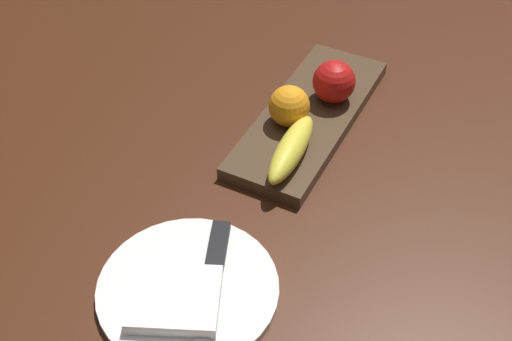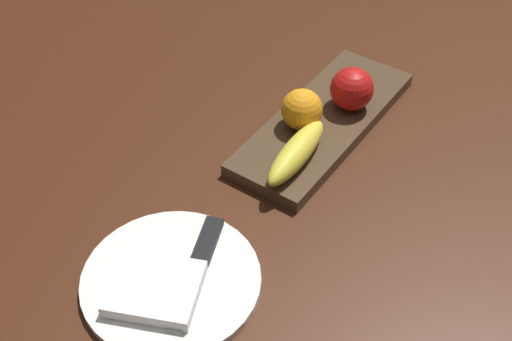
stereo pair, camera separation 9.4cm
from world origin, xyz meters
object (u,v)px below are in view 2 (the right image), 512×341
at_px(dinner_plate, 171,281).
at_px(folded_napkin, 155,289).
at_px(apple, 352,89).
at_px(fruit_tray, 324,122).
at_px(orange_near_apple, 301,109).
at_px(banana, 296,152).
at_px(knife, 203,254).

bearing_deg(dinner_plate, folded_napkin, -0.00).
bearing_deg(apple, fruit_tray, -23.32).
bearing_deg(fruit_tray, folded_napkin, -0.00).
xyz_separation_m(dinner_plate, folded_napkin, (0.03, -0.00, 0.02)).
height_order(orange_near_apple, folded_napkin, orange_near_apple).
relative_size(banana, orange_near_apple, 2.41).
distance_m(dinner_plate, folded_napkin, 0.03).
xyz_separation_m(fruit_tray, banana, (0.11, 0.02, 0.03)).
distance_m(banana, knife, 0.21).
bearing_deg(dinner_plate, fruit_tray, -180.00).
distance_m(dinner_plate, knife, 0.05).
bearing_deg(banana, folded_napkin, 171.76).
distance_m(fruit_tray, orange_near_apple, 0.06).
bearing_deg(apple, orange_near_apple, -24.65).
bearing_deg(apple, folded_napkin, -2.55).
bearing_deg(fruit_tray, knife, 2.16).
distance_m(fruit_tray, dinner_plate, 0.38).
height_order(orange_near_apple, knife, orange_near_apple).
height_order(fruit_tray, orange_near_apple, orange_near_apple).
xyz_separation_m(fruit_tray, folded_napkin, (0.41, -0.00, 0.01)).
xyz_separation_m(apple, folded_napkin, (0.45, -0.02, -0.04)).
bearing_deg(fruit_tray, dinner_plate, 0.00).
distance_m(apple, orange_near_apple, 0.10).
height_order(fruit_tray, folded_napkin, folded_napkin).
bearing_deg(dinner_plate, apple, 177.27).
height_order(banana, orange_near_apple, orange_near_apple).
relative_size(folded_napkin, knife, 0.62).
distance_m(banana, folded_napkin, 0.29).
height_order(apple, orange_near_apple, apple).
relative_size(fruit_tray, banana, 2.37).
xyz_separation_m(banana, orange_near_apple, (-0.07, -0.04, 0.01)).
height_order(banana, dinner_plate, banana).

